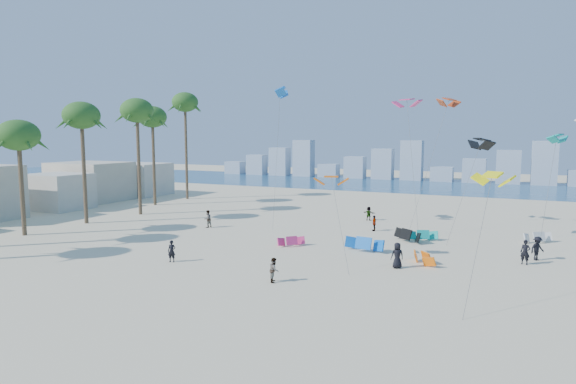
% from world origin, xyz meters
% --- Properties ---
extents(ground, '(220.00, 220.00, 0.00)m').
position_xyz_m(ground, '(0.00, 0.00, 0.00)').
color(ground, beige).
rests_on(ground, ground).
extents(ocean, '(220.00, 220.00, 0.00)m').
position_xyz_m(ocean, '(0.00, 72.00, 0.01)').
color(ocean, navy).
rests_on(ocean, ground).
extents(kitesurfer_near, '(0.68, 0.54, 1.61)m').
position_xyz_m(kitesurfer_near, '(-2.28, 7.01, 0.81)').
color(kitesurfer_near, black).
rests_on(kitesurfer_near, ground).
extents(kitesurfer_mid, '(0.82, 0.92, 1.56)m').
position_xyz_m(kitesurfer_mid, '(6.72, 5.83, 0.78)').
color(kitesurfer_mid, gray).
rests_on(kitesurfer_mid, ground).
extents(kitesurfers_far, '(30.82, 18.84, 1.82)m').
position_xyz_m(kitesurfers_far, '(10.64, 20.28, 0.86)').
color(kitesurfers_far, black).
rests_on(kitesurfers_far, ground).
extents(grounded_kites, '(21.65, 13.58, 1.06)m').
position_xyz_m(grounded_kites, '(12.71, 19.16, 0.47)').
color(grounded_kites, '#DC3077').
rests_on(grounded_kites, ground).
extents(flying_kites, '(28.67, 26.93, 14.60)m').
position_xyz_m(flying_kites, '(13.28, 22.12, 10.71)').
color(flying_kites, orange).
rests_on(flying_kites, ground).
extents(palm_row, '(7.53, 44.80, 15.60)m').
position_xyz_m(palm_row, '(-21.71, 16.18, 11.49)').
color(palm_row, brown).
rests_on(palm_row, ground).
extents(beachfront_buildings, '(11.50, 43.00, 6.00)m').
position_xyz_m(beachfront_buildings, '(-33.69, 20.82, 2.67)').
color(beachfront_buildings, beige).
rests_on(beachfront_buildings, ground).
extents(distant_skyline, '(85.00, 3.00, 8.40)m').
position_xyz_m(distant_skyline, '(-1.19, 82.00, 3.09)').
color(distant_skyline, '#9EADBF').
rests_on(distant_skyline, ground).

